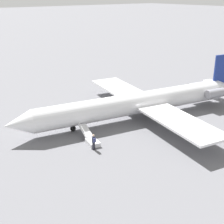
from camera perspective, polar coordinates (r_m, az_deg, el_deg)
The scene contains 4 objects.
ground_plane at distance 41.20m, azimuth 4.56°, elevation -1.16°, with size 600.00×600.00×0.00m, color slate.
airplane_main at distance 40.94m, azimuth 5.87°, elevation 1.87°, with size 33.80×26.08×7.20m.
boarding_stairs at distance 34.43m, azimuth -3.82°, elevation -5.14°, with size 1.77×4.14×1.76m.
passenger at distance 32.82m, azimuth -3.37°, elevation -5.31°, with size 0.39×0.56×1.74m.
Camera 1 is at (26.02, 27.84, 15.65)m, focal length 50.00 mm.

